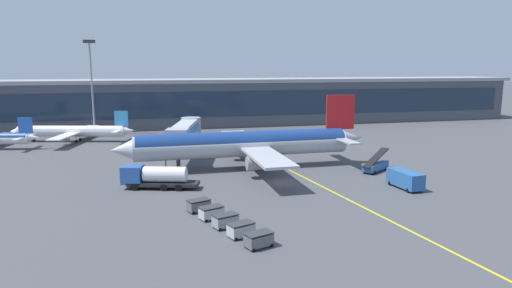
{
  "coord_description": "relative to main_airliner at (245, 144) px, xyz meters",
  "views": [
    {
      "loc": [
        -18.99,
        -61.57,
        17.24
      ],
      "look_at": [
        -1.67,
        8.32,
        4.5
      ],
      "focal_mm": 31.22,
      "sensor_mm": 36.0,
      "label": 1
    }
  ],
  "objects": [
    {
      "name": "commuter_jet_far",
      "position": [
        -32.62,
        35.87,
        -1.8
      ],
      "size": [
        28.24,
        22.74,
        7.06
      ],
      "color": "white",
      "rests_on": "ground_plane"
    },
    {
      "name": "baggage_cart_1",
      "position": [
        -7.04,
        -29.73,
        -3.48
      ],
      "size": [
        3.01,
        2.35,
        1.48
      ],
      "color": "#B2B7BC",
      "rests_on": "ground_plane"
    },
    {
      "name": "baggage_cart_3",
      "position": [
        -9.21,
        -23.71,
        -3.48
      ],
      "size": [
        3.01,
        2.35,
        1.48
      ],
      "color": "#B2B7BC",
      "rests_on": "ground_plane"
    },
    {
      "name": "fuel_tanker",
      "position": [
        -15.09,
        -9.15,
        -2.52
      ],
      "size": [
        11.06,
        5.48,
        3.25
      ],
      "color": "#232326",
      "rests_on": "ground_plane"
    },
    {
      "name": "jet_bridge",
      "position": [
        -9.01,
        10.27,
        0.96
      ],
      "size": [
        7.86,
        19.17,
        6.95
      ],
      "color": "#B2B7BC",
      "rests_on": "ground_plane"
    },
    {
      "name": "belt_loader",
      "position": [
        20.41,
        -7.21,
        -3.27
      ],
      "size": [
        6.42,
        5.03,
        3.49
      ],
      "color": "#285B9E",
      "rests_on": "ground_plane"
    },
    {
      "name": "lavatory_truck",
      "position": [
        19.38,
        -17.41,
        -2.84
      ],
      "size": [
        2.82,
        5.99,
        2.5
      ],
      "color": "#285B9E",
      "rests_on": "ground_plane"
    },
    {
      "name": "terminal_building",
      "position": [
        -9.63,
        56.94,
        2.46
      ],
      "size": [
        215.88,
        16.53,
        13.4
      ],
      "color": "#424751",
      "rests_on": "ground_plane"
    },
    {
      "name": "main_airliner",
      "position": [
        0.0,
        0.0,
        0.0
      ],
      "size": [
        43.41,
        34.24,
        12.17
      ],
      "color": "#B2B7BC",
      "rests_on": "ground_plane"
    },
    {
      "name": "baggage_cart_2",
      "position": [
        -8.13,
        -26.72,
        -3.48
      ],
      "size": [
        3.01,
        2.35,
        1.48
      ],
      "color": "gray",
      "rests_on": "ground_plane"
    },
    {
      "name": "baggage_cart_4",
      "position": [
        -10.3,
        -20.7,
        -3.48
      ],
      "size": [
        3.01,
        2.35,
        1.48
      ],
      "color": "#595B60",
      "rests_on": "ground_plane"
    },
    {
      "name": "ground_plane",
      "position": [
        3.07,
        -10.32,
        -4.26
      ],
      "size": [
        700.0,
        700.0,
        0.0
      ],
      "primitive_type": "plane",
      "color": "#47494F"
    },
    {
      "name": "baggage_cart_0",
      "position": [
        -5.95,
        -32.74,
        -3.48
      ],
      "size": [
        3.01,
        2.35,
        1.48
      ],
      "color": "#595B60",
      "rests_on": "ground_plane"
    },
    {
      "name": "apron_light_mast_1",
      "position": [
        -28.67,
        44.98,
        9.42
      ],
      "size": [
        2.8,
        0.5,
        23.39
      ],
      "color": "gray",
      "rests_on": "ground_plane"
    },
    {
      "name": "apron_lead_in_line",
      "position": [
        7.61,
        -8.32,
        -4.26
      ],
      "size": [
        10.34,
        79.4,
        0.01
      ],
      "primitive_type": "cube",
      "rotation": [
        0.0,
        0.0,
        0.13
      ],
      "color": "yellow",
      "rests_on": "ground_plane"
    }
  ]
}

